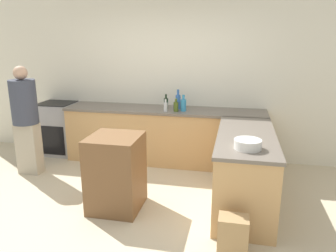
{
  "coord_description": "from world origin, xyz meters",
  "views": [
    {
      "loc": [
        1.15,
        -3.37,
        2.03
      ],
      "look_at": [
        0.32,
        0.51,
        0.95
      ],
      "focal_mm": 35.0,
      "sensor_mm": 36.0,
      "label": 1
    }
  ],
  "objects": [
    {
      "name": "ground_plane",
      "position": [
        0.0,
        0.0,
        0.0
      ],
      "size": [
        14.0,
        14.0,
        0.0
      ],
      "primitive_type": "plane",
      "color": "beige"
    },
    {
      "name": "wall_back",
      "position": [
        0.0,
        2.05,
        1.35
      ],
      "size": [
        8.0,
        0.06,
        2.7
      ],
      "color": "silver",
      "rests_on": "ground_plane"
    },
    {
      "name": "counter_back",
      "position": [
        0.0,
        1.7,
        0.45
      ],
      "size": [
        3.26,
        0.67,
        0.91
      ],
      "color": "tan",
      "rests_on": "ground_plane"
    },
    {
      "name": "counter_peninsula",
      "position": [
        1.29,
        0.51,
        0.45
      ],
      "size": [
        0.69,
        1.77,
        0.91
      ],
      "color": "tan",
      "rests_on": "ground_plane"
    },
    {
      "name": "range_oven",
      "position": [
        -1.95,
        1.73,
        0.46
      ],
      "size": [
        0.63,
        0.59,
        0.92
      ],
      "color": "#99999E",
      "rests_on": "ground_plane"
    },
    {
      "name": "island_table",
      "position": [
        -0.23,
        0.06,
        0.46
      ],
      "size": [
        0.6,
        0.62,
        0.91
      ],
      "color": "brown",
      "rests_on": "ground_plane"
    },
    {
      "name": "mixing_bowl",
      "position": [
        1.28,
        -0.04,
        0.96
      ],
      "size": [
        0.28,
        0.28,
        0.1
      ],
      "color": "white",
      "rests_on": "counter_peninsula"
    },
    {
      "name": "wine_bottle_dark",
      "position": [
        0.02,
        1.72,
        1.0
      ],
      "size": [
        0.07,
        0.07,
        0.24
      ],
      "color": "black",
      "rests_on": "counter_back"
    },
    {
      "name": "olive_oil_bottle",
      "position": [
        0.22,
        1.55,
        0.99
      ],
      "size": [
        0.08,
        0.08,
        0.2
      ],
      "color": "#475B1E",
      "rests_on": "counter_back"
    },
    {
      "name": "vinegar_bottle_clear",
      "position": [
        0.06,
        1.53,
        0.98
      ],
      "size": [
        0.06,
        0.06,
        0.19
      ],
      "color": "silver",
      "rests_on": "counter_back"
    },
    {
      "name": "dish_soap_bottle",
      "position": [
        0.33,
        1.59,
        1.01
      ],
      "size": [
        0.09,
        0.09,
        0.26
      ],
      "color": "#338CBF",
      "rests_on": "counter_back"
    },
    {
      "name": "water_bottle_blue",
      "position": [
        0.22,
        1.74,
        1.03
      ],
      "size": [
        0.08,
        0.08,
        0.32
      ],
      "color": "#386BB7",
      "rests_on": "counter_back"
    },
    {
      "name": "person_by_range",
      "position": [
        -1.91,
        0.8,
        0.88
      ],
      "size": [
        0.37,
        0.37,
        1.64
      ],
      "color": "#ADA38E",
      "rests_on": "ground_plane"
    },
    {
      "name": "paper_bag",
      "position": [
        1.18,
        -0.58,
        0.2
      ],
      "size": [
        0.29,
        0.21,
        0.4
      ],
      "color": "#A88456",
      "rests_on": "ground_plane"
    }
  ]
}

